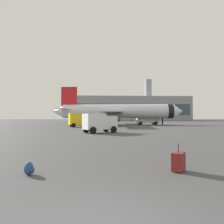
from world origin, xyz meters
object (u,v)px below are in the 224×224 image
(safety_cone_mid, at_px, (88,123))
(traveller_backpack, at_px, (29,169))
(rolling_suitcase, at_px, (178,161))
(airplane_at_gate, at_px, (117,111))
(safety_cone_near, at_px, (142,124))
(cargo_van, at_px, (99,122))
(service_truck, at_px, (80,120))
(fuel_truck, at_px, (147,118))

(safety_cone_mid, height_order, traveller_backpack, safety_cone_mid)
(safety_cone_mid, xyz_separation_m, traveller_backpack, (1.59, -53.19, -0.14))
(traveller_backpack, bearing_deg, rolling_suitcase, 2.00)
(rolling_suitcase, bearing_deg, airplane_at_gate, 88.71)
(safety_cone_mid, distance_m, rolling_suitcase, 53.48)
(airplane_at_gate, relative_size, safety_cone_near, 45.18)
(safety_cone_near, distance_m, rolling_suitcase, 46.19)
(safety_cone_near, relative_size, safety_cone_mid, 1.05)
(airplane_at_gate, relative_size, safety_cone_mid, 47.44)
(cargo_van, bearing_deg, safety_cone_near, 66.92)
(service_truck, bearing_deg, fuel_truck, 34.99)
(cargo_van, xyz_separation_m, traveller_backpack, (-2.33, -19.54, -1.22))
(airplane_at_gate, xyz_separation_m, rolling_suitcase, (-1.05, -46.61, -3.27))
(airplane_at_gate, bearing_deg, fuel_truck, 7.89)
(airplane_at_gate, height_order, safety_cone_mid, airplane_at_gate)
(safety_cone_near, relative_size, rolling_suitcase, 0.72)
(cargo_van, height_order, safety_cone_mid, cargo_van)
(safety_cone_near, bearing_deg, cargo_van, -113.08)
(airplane_at_gate, height_order, cargo_van, airplane_at_gate)
(rolling_suitcase, bearing_deg, cargo_van, 99.86)
(rolling_suitcase, bearing_deg, safety_cone_near, 80.28)
(service_truck, distance_m, safety_cone_near, 18.47)
(safety_cone_near, bearing_deg, traveller_backpack, -106.43)
(service_truck, distance_m, safety_cone_mid, 17.38)
(fuel_truck, xyz_separation_m, cargo_van, (-12.91, -28.45, -0.32))
(airplane_at_gate, distance_m, service_truck, 14.21)
(service_truck, bearing_deg, airplane_at_gate, 51.15)
(rolling_suitcase, distance_m, traveller_backpack, 5.69)
(airplane_at_gate, distance_m, rolling_suitcase, 46.74)
(airplane_at_gate, bearing_deg, safety_cone_near, -9.16)
(cargo_van, height_order, rolling_suitcase, cargo_van)
(fuel_truck, height_order, safety_cone_near, fuel_truck)
(cargo_van, xyz_separation_m, rolling_suitcase, (3.36, -19.34, -1.06))
(airplane_at_gate, height_order, fuel_truck, airplane_at_gate)
(rolling_suitcase, bearing_deg, traveller_backpack, -178.00)
(service_truck, height_order, rolling_suitcase, service_truck)
(safety_cone_mid, height_order, rolling_suitcase, rolling_suitcase)
(airplane_at_gate, relative_size, cargo_van, 7.42)
(airplane_at_gate, xyz_separation_m, cargo_van, (-4.41, -27.27, -2.21))
(safety_cone_mid, bearing_deg, cargo_van, -83.36)
(fuel_truck, height_order, safety_cone_mid, fuel_truck)
(cargo_van, bearing_deg, service_truck, 105.12)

